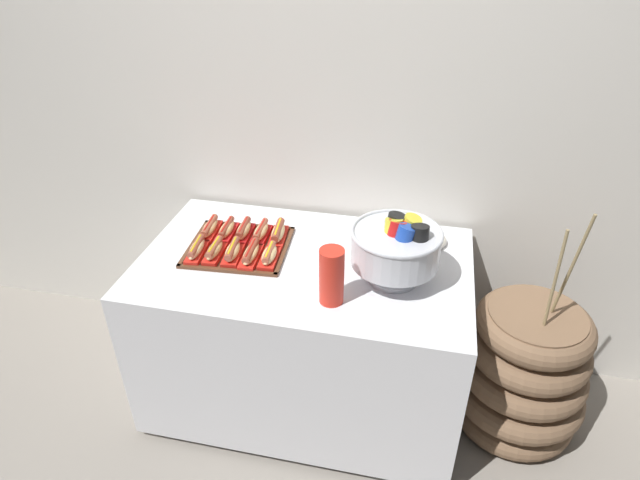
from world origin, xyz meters
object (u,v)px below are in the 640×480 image
at_px(donut, 429,240).
at_px(hot_dog_8, 261,232).
at_px(hot_dog_2, 233,252).
at_px(punch_bowl, 396,245).
at_px(hot_dog_0, 197,249).
at_px(hot_dog_1, 214,250).
at_px(buffet_table, 306,329).
at_px(serving_tray, 239,247).
at_px(hot_dog_4, 269,255).
at_px(cup_stack, 332,276).
at_px(floor_vase, 522,371).
at_px(hot_dog_9, 278,233).
at_px(hot_dog_5, 210,228).
at_px(hot_dog_7, 244,231).
at_px(hot_dog_6, 227,230).
at_px(hot_dog_3, 251,254).

bearing_deg(donut, hot_dog_8, -170.55).
height_order(hot_dog_2, punch_bowl, punch_bowl).
distance_m(hot_dog_0, hot_dog_2, 0.15).
relative_size(hot_dog_1, hot_dog_8, 0.95).
bearing_deg(buffet_table, hot_dog_1, -171.40).
bearing_deg(serving_tray, punch_bowl, -6.79).
xyz_separation_m(hot_dog_4, cup_stack, (0.29, -0.19, 0.08)).
xyz_separation_m(serving_tray, hot_dog_4, (0.16, -0.07, 0.03)).
xyz_separation_m(serving_tray, hot_dog_2, (0.01, -0.08, 0.03)).
bearing_deg(cup_stack, hot_dog_8, 137.25).
distance_m(floor_vase, hot_dog_9, 1.19).
height_order(hot_dog_5, donut, hot_dog_5).
xyz_separation_m(floor_vase, hot_dog_9, (-1.08, 0.07, 0.51)).
xyz_separation_m(hot_dog_2, hot_dog_5, (-0.16, 0.15, -0.00)).
relative_size(hot_dog_0, hot_dog_7, 1.04).
height_order(hot_dog_8, cup_stack, cup_stack).
bearing_deg(hot_dog_5, floor_vase, -2.02).
relative_size(hot_dog_9, cup_stack, 0.81).
distance_m(serving_tray, hot_dog_6, 0.11).
bearing_deg(floor_vase, hot_dog_7, 177.27).
xyz_separation_m(hot_dog_7, punch_bowl, (0.66, -0.16, 0.12)).
bearing_deg(buffet_table, serving_tray, 173.41).
bearing_deg(hot_dog_3, hot_dog_6, 136.12).
distance_m(buffet_table, donut, 0.66).
distance_m(floor_vase, serving_tray, 1.31).
bearing_deg(hot_dog_8, hot_dog_9, 3.85).
bearing_deg(punch_bowl, hot_dog_8, 164.16).
distance_m(hot_dog_0, hot_dog_1, 0.08).
bearing_deg(hot_dog_7, donut, 8.91).
bearing_deg(hot_dog_3, serving_tray, 136.12).
height_order(floor_vase, hot_dog_0, floor_vase).
distance_m(hot_dog_0, hot_dog_5, 0.17).
xyz_separation_m(hot_dog_1, cup_stack, (0.51, -0.17, 0.07)).
bearing_deg(hot_dog_9, hot_dog_0, -147.34).
xyz_separation_m(hot_dog_6, cup_stack, (0.52, -0.34, 0.08)).
relative_size(serving_tray, hot_dog_4, 2.71).
bearing_deg(hot_dog_2, hot_dog_0, -176.15).
distance_m(hot_dog_8, punch_bowl, 0.61).
height_order(floor_vase, cup_stack, floor_vase).
xyz_separation_m(buffet_table, serving_tray, (-0.29, 0.03, 0.37)).
relative_size(hot_dog_3, hot_dog_8, 1.10).
bearing_deg(hot_dog_0, floor_vase, 4.87).
relative_size(hot_dog_2, donut, 1.10).
xyz_separation_m(hot_dog_3, hot_dog_5, (-0.24, 0.15, -0.00)).
distance_m(hot_dog_0, hot_dog_9, 0.34).
relative_size(hot_dog_4, hot_dog_5, 0.88).
relative_size(hot_dog_8, donut, 1.13).
relative_size(serving_tray, hot_dog_6, 2.61).
relative_size(serving_tray, hot_dog_8, 2.57).
bearing_deg(hot_dog_4, hot_dog_0, -176.15).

